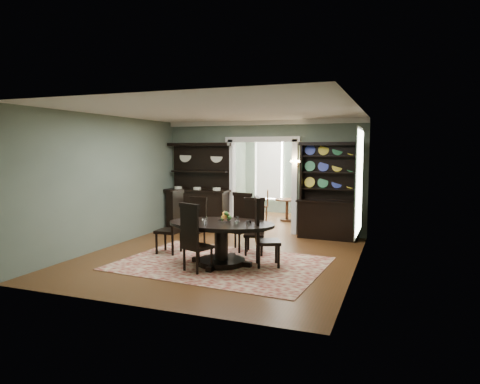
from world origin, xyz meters
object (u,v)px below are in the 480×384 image
object	(u,v)px
welsh_dresser	(329,204)
sideboard	(199,199)
dining_table	(221,235)
parlor_table	(287,207)

from	to	relation	value
welsh_dresser	sideboard	bearing A→B (deg)	-176.25
dining_table	sideboard	distance (m)	3.86
sideboard	welsh_dresser	world-z (taller)	same
welsh_dresser	dining_table	bearing A→B (deg)	-111.87
welsh_dresser	parlor_table	bearing A→B (deg)	130.32
dining_table	sideboard	world-z (taller)	sideboard
dining_table	welsh_dresser	distance (m)	3.62
dining_table	sideboard	xyz separation A→B (m)	(-2.06, 3.25, 0.27)
dining_table	sideboard	bearing A→B (deg)	120.42
dining_table	parlor_table	size ratio (longest dim) A/B	2.87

